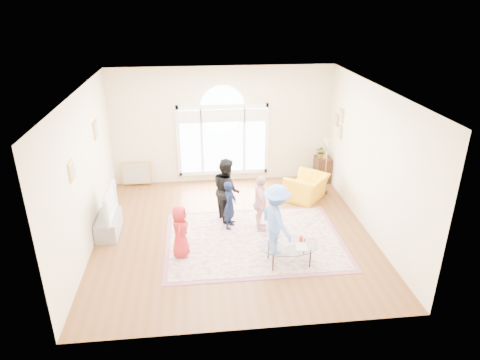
{
  "coord_description": "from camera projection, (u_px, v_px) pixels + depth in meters",
  "views": [
    {
      "loc": [
        -0.76,
        -8.24,
        4.92
      ],
      "look_at": [
        0.18,
        0.3,
        1.15
      ],
      "focal_mm": 32.0,
      "sensor_mm": 36.0,
      "label": 1
    }
  ],
  "objects": [
    {
      "name": "coffee_table",
      "position": [
        289.0,
        246.0,
        8.31
      ],
      "size": [
        1.18,
        0.78,
        0.54
      ],
      "rotation": [
        0.0,
        0.0,
        0.04
      ],
      "color": "silver",
      "rests_on": "ground"
    },
    {
      "name": "side_cabinet",
      "position": [
        322.0,
        169.0,
        12.08
      ],
      "size": [
        0.4,
        0.5,
        0.7
      ],
      "primitive_type": "cube",
      "color": "black",
      "rests_on": "ground"
    },
    {
      "name": "plant_pedestal",
      "position": [
        320.0,
        170.0,
        12.03
      ],
      "size": [
        0.2,
        0.2,
        0.7
      ],
      "primitive_type": "cylinder",
      "color": "white",
      "rests_on": "ground"
    },
    {
      "name": "armchair",
      "position": [
        306.0,
        187.0,
        11.01
      ],
      "size": [
        1.31,
        1.33,
        0.65
      ],
      "primitive_type": "imported",
      "rotation": [
        0.0,
        0.0,
        4.0
      ],
      "color": "yellow",
      "rests_on": "ground"
    },
    {
      "name": "ground",
      "position": [
        233.0,
        233.0,
        9.55
      ],
      "size": [
        6.0,
        6.0,
        0.0
      ],
      "primitive_type": "plane",
      "color": "brown",
      "rests_on": "ground"
    },
    {
      "name": "child_pink",
      "position": [
        260.0,
        203.0,
        9.4
      ],
      "size": [
        0.35,
        0.78,
        1.3
      ],
      "primitive_type": "imported",
      "rotation": [
        0.0,
        0.0,
        1.53
      ],
      "color": "#F3ADB4",
      "rests_on": "area_rug"
    },
    {
      "name": "child_navy",
      "position": [
        230.0,
        205.0,
        9.53
      ],
      "size": [
        0.41,
        0.49,
        1.13
      ],
      "primitive_type": "imported",
      "rotation": [
        0.0,
        0.0,
        1.15
      ],
      "color": "#0F1832",
      "rests_on": "area_rug"
    },
    {
      "name": "floor_lamp",
      "position": [
        328.0,
        147.0,
        10.96
      ],
      "size": [
        0.28,
        0.28,
        1.51
      ],
      "color": "black",
      "rests_on": "ground"
    },
    {
      "name": "potted_plant",
      "position": [
        322.0,
        152.0,
        11.81
      ],
      "size": [
        0.4,
        0.37,
        0.37
      ],
      "primitive_type": "imported",
      "rotation": [
        0.0,
        0.0,
        -0.28
      ],
      "color": "#33722D",
      "rests_on": "plant_pedestal"
    },
    {
      "name": "tv_console",
      "position": [
        109.0,
        225.0,
        9.46
      ],
      "size": [
        0.45,
        1.0,
        0.42
      ],
      "primitive_type": "cube",
      "color": "gray",
      "rests_on": "ground"
    },
    {
      "name": "rug_border",
      "position": [
        254.0,
        240.0,
        9.25
      ],
      "size": [
        3.8,
        2.8,
        0.01
      ],
      "primitive_type": "cube",
      "color": "#905366",
      "rests_on": "ground"
    },
    {
      "name": "area_rug",
      "position": [
        254.0,
        240.0,
        9.25
      ],
      "size": [
        3.6,
        2.6,
        0.02
      ],
      "primitive_type": "cube",
      "color": "beige",
      "rests_on": "ground"
    },
    {
      "name": "leaning_picture",
      "position": [
        138.0,
        185.0,
        11.95
      ],
      "size": [
        0.8,
        0.14,
        0.62
      ],
      "primitive_type": "cube",
      "rotation": [
        -0.14,
        0.0,
        0.0
      ],
      "color": "tan",
      "rests_on": "ground"
    },
    {
      "name": "child_blue",
      "position": [
        276.0,
        220.0,
        8.54
      ],
      "size": [
        0.86,
        1.1,
        1.49
      ],
      "primitive_type": "imported",
      "rotation": [
        0.0,
        0.0,
        1.94
      ],
      "color": "#5C8FE9",
      "rests_on": "area_rug"
    },
    {
      "name": "television",
      "position": [
        106.0,
        203.0,
        9.25
      ],
      "size": [
        0.17,
        1.11,
        0.64
      ],
      "color": "black",
      "rests_on": "tv_console"
    },
    {
      "name": "room_shell",
      "position": [
        223.0,
        129.0,
        11.5
      ],
      "size": [
        6.0,
        6.0,
        6.0
      ],
      "color": "beige",
      "rests_on": "ground"
    },
    {
      "name": "child_black",
      "position": [
        226.0,
        189.0,
        9.85
      ],
      "size": [
        0.74,
        0.85,
        1.49
      ],
      "primitive_type": "imported",
      "rotation": [
        0.0,
        0.0,
        1.84
      ],
      "color": "black",
      "rests_on": "area_rug"
    },
    {
      "name": "child_red",
      "position": [
        180.0,
        231.0,
        8.5
      ],
      "size": [
        0.43,
        0.58,
        1.1
      ],
      "primitive_type": "imported",
      "rotation": [
        0.0,
        0.0,
        1.42
      ],
      "color": "red",
      "rests_on": "area_rug"
    }
  ]
}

